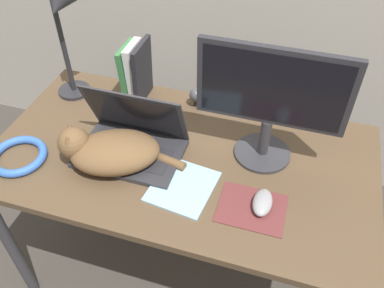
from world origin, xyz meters
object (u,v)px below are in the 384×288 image
computer_mouse (263,202)px  book_row (136,72)px  desk_lamp (62,24)px  cable_coil (19,156)px  laptop (132,141)px  external_monitor (271,99)px  webcam (196,95)px  cat (109,151)px  notepad (183,187)px

computer_mouse → book_row: (-0.59, 0.41, 0.10)m
desk_lamp → cable_coil: 0.49m
laptop → external_monitor: external_monitor is taller
webcam → computer_mouse: bearing=-51.3°
desk_lamp → cable_coil: desk_lamp is taller
cat → computer_mouse: bearing=-3.7°
notepad → desk_lamp: bearing=149.1°
laptop → book_row: book_row is taller
cat → external_monitor: (0.49, 0.20, 0.18)m
desk_lamp → webcam: 0.56m
external_monitor → notepad: 0.40m
laptop → webcam: bearing=66.2°
cat → notepad: bearing=-6.7°
laptop → desk_lamp: 0.49m
external_monitor → desk_lamp: 0.79m
cat → notepad: (0.27, -0.03, -0.06)m
external_monitor → webcam: bearing=146.8°
laptop → cable_coil: laptop is taller
external_monitor → webcam: size_ratio=6.04×
notepad → laptop: bearing=153.5°
computer_mouse → webcam: webcam is taller
laptop → external_monitor: bearing=14.9°
book_row → webcam: bearing=3.7°
book_row → notepad: 0.54m
cat → book_row: bearing=98.5°
laptop → computer_mouse: (0.48, -0.11, -0.03)m
computer_mouse → notepad: computer_mouse is taller
desk_lamp → external_monitor: bearing=-7.8°
cat → external_monitor: external_monitor is taller
book_row → laptop: bearing=-70.9°
notepad → external_monitor: bearing=46.0°
computer_mouse → webcam: (-0.34, 0.43, 0.03)m
cat → webcam: (0.19, 0.40, -0.01)m
external_monitor → computer_mouse: bearing=-80.1°
external_monitor → webcam: external_monitor is taller
cable_coil → notepad: cable_coil is taller
external_monitor → book_row: (-0.55, 0.18, -0.12)m
cable_coil → cat: bearing=13.5°
external_monitor → notepad: external_monitor is taller
computer_mouse → desk_lamp: bearing=157.6°
notepad → webcam: bearing=100.9°
computer_mouse → cable_coil: bearing=-177.2°
laptop → external_monitor: size_ratio=0.75×
laptop → book_row: 0.33m
cat → book_row: size_ratio=1.69×
external_monitor → book_row: 0.59m
external_monitor → cable_coil: external_monitor is taller
external_monitor → notepad: size_ratio=2.06×
computer_mouse → laptop: bearing=166.9°
notepad → webcam: (-0.08, 0.43, 0.05)m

